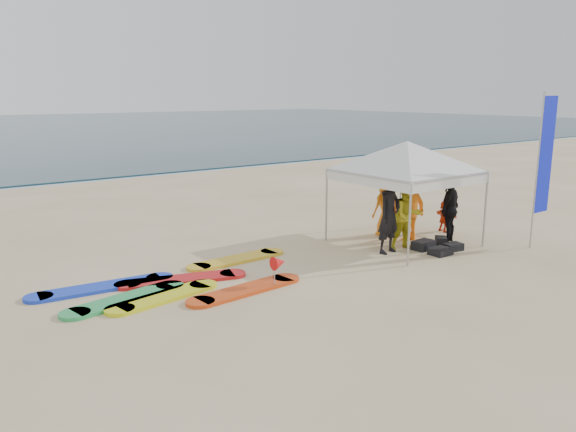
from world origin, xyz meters
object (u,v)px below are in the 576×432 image
(person_yellow, at_px, (407,216))
(canopy_tent, at_px, (407,142))
(person_orange_b, at_px, (387,206))
(person_black_a, at_px, (389,214))
(feather_flag, at_px, (545,157))
(surfboard_spread, at_px, (177,284))
(person_black_b, at_px, (450,209))
(marker_pennant, at_px, (279,263))
(person_seated, at_px, (444,216))
(person_orange_a, at_px, (409,206))

(person_yellow, relative_size, canopy_tent, 0.42)
(person_orange_b, bearing_deg, person_yellow, 74.27)
(person_orange_b, distance_m, canopy_tent, 1.99)
(person_black_a, relative_size, feather_flag, 0.50)
(canopy_tent, relative_size, surfboard_spread, 0.74)
(person_black_b, distance_m, marker_pennant, 5.56)
(person_black_b, height_order, person_seated, person_black_b)
(person_black_b, relative_size, canopy_tent, 0.43)
(person_black_a, height_order, person_seated, person_black_a)
(marker_pennant, bearing_deg, person_seated, 8.64)
(person_orange_b, bearing_deg, person_seated, 167.69)
(person_yellow, relative_size, person_black_b, 0.97)
(person_black_a, height_order, feather_flag, feather_flag)
(person_yellow, relative_size, marker_pennant, 2.61)
(person_orange_b, bearing_deg, marker_pennant, 29.21)
(canopy_tent, xyz_separation_m, surfboard_spread, (-6.11, 0.46, -2.56))
(person_black_b, bearing_deg, canopy_tent, -46.81)
(person_orange_b, height_order, marker_pennant, person_orange_b)
(canopy_tent, bearing_deg, person_black_b, -29.12)
(canopy_tent, bearing_deg, feather_flag, -41.46)
(person_black_a, relative_size, surfboard_spread, 0.36)
(person_orange_a, xyz_separation_m, person_black_b, (0.70, -0.74, -0.04))
(marker_pennant, bearing_deg, surfboard_spread, 142.16)
(person_black_a, relative_size, canopy_tent, 0.48)
(person_black_a, xyz_separation_m, person_black_b, (2.01, -0.21, -0.09))
(person_yellow, xyz_separation_m, person_orange_b, (0.62, 1.27, -0.03))
(person_orange_b, bearing_deg, person_black_a, 55.62)
(feather_flag, bearing_deg, person_seated, 105.33)
(person_yellow, xyz_separation_m, person_orange_a, (0.73, 0.59, 0.07))
(marker_pennant, bearing_deg, canopy_tent, 10.07)
(person_orange_b, bearing_deg, person_black_b, 130.25)
(person_yellow, relative_size, person_orange_b, 1.04)
(person_black_b, bearing_deg, person_seated, -153.70)
(person_black_b, height_order, person_orange_b, person_black_b)
(person_seated, height_order, surfboard_spread, person_seated)
(marker_pennant, relative_size, surfboard_spread, 0.12)
(person_yellow, xyz_separation_m, person_seated, (2.22, 0.60, -0.40))
(person_black_b, xyz_separation_m, person_orange_b, (-0.82, 1.42, -0.05))
(person_seated, bearing_deg, person_black_b, 146.68)
(person_yellow, height_order, person_seated, person_yellow)
(canopy_tent, bearing_deg, surfboard_spread, 175.70)
(canopy_tent, distance_m, feather_flag, 3.34)
(person_orange_a, relative_size, person_seated, 2.06)
(feather_flag, xyz_separation_m, surfboard_spread, (-8.59, 2.66, -2.21))
(feather_flag, bearing_deg, person_black_a, 152.06)
(person_black_b, relative_size, person_orange_b, 1.06)
(person_black_a, relative_size, person_yellow, 1.14)
(person_orange_b, bearing_deg, feather_flag, 136.84)
(feather_flag, relative_size, surfboard_spread, 0.72)
(feather_flag, distance_m, marker_pennant, 7.33)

